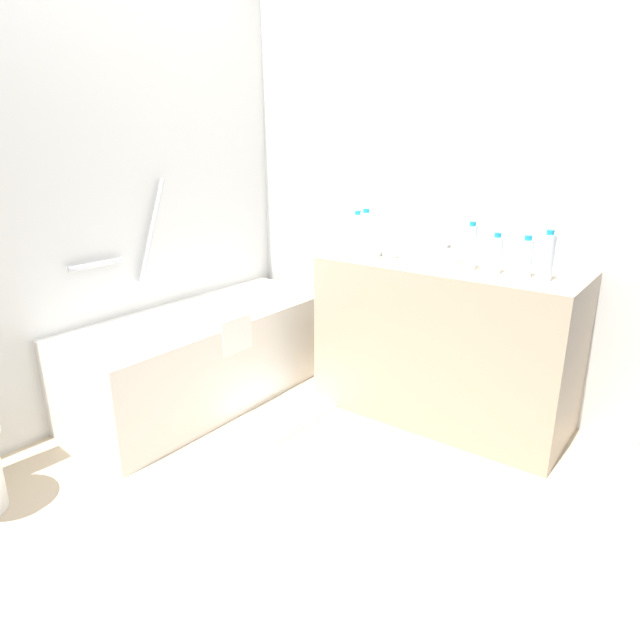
# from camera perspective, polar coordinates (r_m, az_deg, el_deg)

# --- Properties ---
(ground_plane) EXTENTS (3.70, 3.70, 0.00)m
(ground_plane) POSITION_cam_1_polar(r_m,az_deg,el_deg) (2.71, -5.59, -15.80)
(ground_plane) COLOR #C1AD8E
(wall_back_tiled) EXTENTS (3.10, 0.10, 2.57)m
(wall_back_tiled) POSITION_cam_1_polar(r_m,az_deg,el_deg) (3.23, -23.20, 12.74)
(wall_back_tiled) COLOR silver
(wall_back_tiled) RESTS_ON ground_plane
(wall_right_mirror) EXTENTS (0.10, 2.77, 2.57)m
(wall_right_mirror) POSITION_cam_1_polar(r_m,az_deg,el_deg) (3.41, 10.20, 14.11)
(wall_right_mirror) COLOR silver
(wall_right_mirror) RESTS_ON ground_plane
(bathtub) EXTENTS (1.70, 0.67, 1.31)m
(bathtub) POSITION_cam_1_polar(r_m,az_deg,el_deg) (3.38, -11.79, -3.32)
(bathtub) COLOR silver
(bathtub) RESTS_ON ground_plane
(vanity_counter) EXTENTS (0.59, 1.38, 0.89)m
(vanity_counter) POSITION_cam_1_polar(r_m,az_deg,el_deg) (3.12, 12.85, -2.28)
(vanity_counter) COLOR tan
(vanity_counter) RESTS_ON ground_plane
(sink_basin) EXTENTS (0.32, 0.32, 0.06)m
(sink_basin) POSITION_cam_1_polar(r_m,az_deg,el_deg) (3.00, 11.78, 6.44)
(sink_basin) COLOR white
(sink_basin) RESTS_ON vanity_counter
(sink_faucet) EXTENTS (0.13, 0.15, 0.08)m
(sink_faucet) POSITION_cam_1_polar(r_m,az_deg,el_deg) (3.17, 13.26, 7.07)
(sink_faucet) COLOR #AFAFB5
(sink_faucet) RESTS_ON vanity_counter
(water_bottle_0) EXTENTS (0.07, 0.07, 0.26)m
(water_bottle_0) POSITION_cam_1_polar(r_m,az_deg,el_deg) (3.17, 4.82, 9.09)
(water_bottle_0) COLOR silver
(water_bottle_0) RESTS_ON vanity_counter
(water_bottle_1) EXTENTS (0.06, 0.06, 0.24)m
(water_bottle_1) POSITION_cam_1_polar(r_m,az_deg,el_deg) (2.75, 22.73, 6.11)
(water_bottle_1) COLOR silver
(water_bottle_1) RESTS_ON vanity_counter
(water_bottle_2) EXTENTS (0.06, 0.06, 0.20)m
(water_bottle_2) POSITION_cam_1_polar(r_m,az_deg,el_deg) (2.79, 20.79, 6.10)
(water_bottle_2) COLOR silver
(water_bottle_2) RESTS_ON vanity_counter
(water_bottle_3) EXTENTS (0.07, 0.07, 0.24)m
(water_bottle_3) POSITION_cam_1_polar(r_m,az_deg,el_deg) (3.24, 3.97, 9.12)
(water_bottle_3) COLOR silver
(water_bottle_3) RESTS_ON vanity_counter
(water_bottle_4) EXTENTS (0.06, 0.06, 0.20)m
(water_bottle_4) POSITION_cam_1_polar(r_m,az_deg,el_deg) (2.83, 17.97, 6.54)
(water_bottle_4) COLOR silver
(water_bottle_4) RESTS_ON vanity_counter
(water_bottle_5) EXTENTS (0.06, 0.06, 0.24)m
(water_bottle_5) POSITION_cam_1_polar(r_m,az_deg,el_deg) (2.86, 15.53, 7.34)
(water_bottle_5) COLOR silver
(water_bottle_5) RESTS_ON vanity_counter
(drinking_glass_0) EXTENTS (0.07, 0.07, 0.10)m
(drinking_glass_0) POSITION_cam_1_polar(r_m,az_deg,el_deg) (3.16, 7.10, 7.65)
(drinking_glass_0) COLOR white
(drinking_glass_0) RESTS_ON vanity_counter
(drinking_glass_1) EXTENTS (0.07, 0.07, 0.10)m
(drinking_glass_1) POSITION_cam_1_polar(r_m,az_deg,el_deg) (3.08, 7.38, 7.36)
(drinking_glass_1) COLOR white
(drinking_glass_1) RESTS_ON vanity_counter
(drinking_glass_2) EXTENTS (0.08, 0.08, 0.09)m
(drinking_glass_2) POSITION_cam_1_polar(r_m,az_deg,el_deg) (3.11, 5.55, 7.42)
(drinking_glass_2) COLOR white
(drinking_glass_2) RESTS_ON vanity_counter
(drinking_glass_3) EXTENTS (0.06, 0.06, 0.09)m
(drinking_glass_3) POSITION_cam_1_polar(r_m,az_deg,el_deg) (2.88, 19.93, 5.52)
(drinking_glass_3) COLOR white
(drinking_glass_3) RESTS_ON vanity_counter
(bath_mat) EXTENTS (0.59, 0.34, 0.01)m
(bath_mat) POSITION_cam_1_polar(r_m,az_deg,el_deg) (3.21, -3.49, -9.83)
(bath_mat) COLOR white
(bath_mat) RESTS_ON ground_plane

